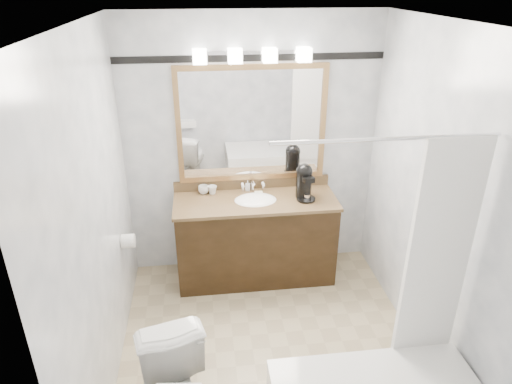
% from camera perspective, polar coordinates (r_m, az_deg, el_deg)
% --- Properties ---
extents(room, '(2.42, 2.62, 2.52)m').
position_cam_1_polar(room, '(3.19, 2.18, -2.58)').
color(room, tan).
rests_on(room, ground).
extents(vanity, '(1.53, 0.58, 0.97)m').
position_cam_1_polar(vanity, '(4.47, -0.07, -5.66)').
color(vanity, black).
rests_on(vanity, ground).
extents(mirror, '(1.40, 0.04, 1.10)m').
position_cam_1_polar(mirror, '(4.28, -0.52, 8.45)').
color(mirror, '#AA7E4C').
rests_on(mirror, room).
extents(vanity_light_bar, '(1.02, 0.14, 0.12)m').
position_cam_1_polar(vanity_light_bar, '(4.08, -0.46, 16.75)').
color(vanity_light_bar, silver).
rests_on(vanity_light_bar, room).
extents(accent_stripe, '(2.40, 0.01, 0.06)m').
position_cam_1_polar(accent_stripe, '(4.15, -0.57, 16.44)').
color(accent_stripe, black).
rests_on(accent_stripe, room).
extents(tp_roll, '(0.11, 0.12, 0.12)m').
position_cam_1_polar(tp_roll, '(4.06, -15.68, -5.91)').
color(tp_roll, white).
rests_on(tp_roll, room).
extents(coffee_maker, '(0.18, 0.22, 0.34)m').
position_cam_1_polar(coffee_maker, '(4.26, 6.06, 1.41)').
color(coffee_maker, black).
rests_on(coffee_maker, vanity).
extents(cup_left, '(0.12, 0.12, 0.08)m').
position_cam_1_polar(cup_left, '(4.41, -6.57, 0.30)').
color(cup_left, white).
rests_on(cup_left, vanity).
extents(cup_right, '(0.09, 0.09, 0.08)m').
position_cam_1_polar(cup_right, '(4.39, -5.48, 0.26)').
color(cup_right, white).
rests_on(cup_right, vanity).
extents(soap_bottle_a, '(0.05, 0.05, 0.10)m').
position_cam_1_polar(soap_bottle_a, '(4.44, -1.04, 0.81)').
color(soap_bottle_a, white).
rests_on(soap_bottle_a, vanity).
extents(soap_bar, '(0.08, 0.05, 0.02)m').
position_cam_1_polar(soap_bar, '(4.38, 0.33, -0.12)').
color(soap_bar, beige).
rests_on(soap_bar, vanity).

